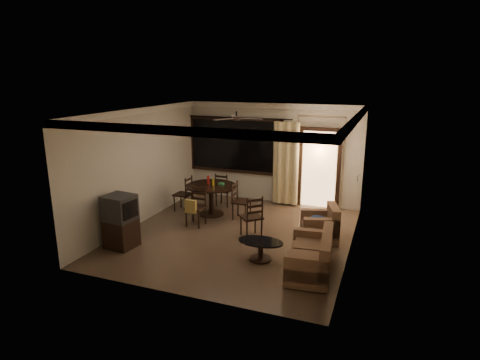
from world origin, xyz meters
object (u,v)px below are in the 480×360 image
at_px(dining_chair_east, 241,208).
at_px(coffee_table, 261,247).
at_px(dining_chair_north, 224,196).
at_px(armchair, 321,226).
at_px(dining_table, 211,191).
at_px(dining_chair_west, 184,200).
at_px(side_chair, 251,225).
at_px(dining_chair_south, 196,213).
at_px(sofa, 313,258).
at_px(tv_cabinet, 120,221).

bearing_deg(dining_chair_east, coffee_table, -148.38).
bearing_deg(dining_chair_north, armchair, 155.42).
height_order(dining_table, coffee_table, dining_table).
distance_m(dining_table, dining_chair_west, 0.91).
bearing_deg(side_chair, armchair, 152.15).
relative_size(dining_chair_south, sofa, 0.63).
height_order(dining_chair_south, tv_cabinet, tv_cabinet).
bearing_deg(dining_chair_south, dining_chair_west, 134.30).
bearing_deg(sofa, dining_chair_west, 143.67).
bearing_deg(tv_cabinet, armchair, 31.54).
bearing_deg(dining_chair_north, tv_cabinet, 75.70).
distance_m(armchair, coffee_table, 1.70).
bearing_deg(dining_chair_west, armchair, 81.38).
xyz_separation_m(dining_table, sofa, (3.08, -2.27, -0.32)).
bearing_deg(dining_table, armchair, -12.73).
relative_size(dining_chair_east, armchair, 0.99).
distance_m(coffee_table, side_chair, 1.16).
xyz_separation_m(dining_table, tv_cabinet, (-0.93, -2.53, -0.06)).
height_order(dining_chair_east, dining_chair_south, same).
bearing_deg(side_chair, dining_chair_west, -67.40).
bearing_deg(dining_table, sofa, -36.40).
xyz_separation_m(sofa, coffee_table, (-1.06, 0.19, -0.04)).
relative_size(sofa, side_chair, 1.51).
xyz_separation_m(sofa, side_chair, (-1.61, 1.21, -0.01)).
bearing_deg(dining_chair_west, dining_chair_south, 44.30).
bearing_deg(dining_chair_east, armchair, -105.09).
relative_size(dining_chair_east, tv_cabinet, 0.83).
distance_m(dining_chair_east, side_chair, 1.21).
bearing_deg(armchair, tv_cabinet, -172.28).
relative_size(dining_table, dining_chair_south, 1.34).
bearing_deg(dining_chair_north, dining_chair_south, 90.00).
bearing_deg(coffee_table, dining_chair_west, 143.60).
xyz_separation_m(dining_chair_east, dining_chair_north, (-0.81, 0.81, 0.00)).
bearing_deg(dining_chair_west, sofa, 61.36).
xyz_separation_m(dining_chair_east, dining_chair_south, (-0.86, -0.83, 0.02)).
height_order(dining_table, side_chair, dining_table).
distance_m(dining_chair_west, dining_chair_south, 1.20).
relative_size(dining_chair_south, dining_chair_north, 1.00).
relative_size(dining_chair_west, dining_chair_south, 1.00).
bearing_deg(dining_chair_east, dining_table, 89.93).
bearing_deg(dining_chair_south, sofa, -22.73).
bearing_deg(dining_chair_south, dining_table, 89.91).
height_order(dining_chair_south, armchair, dining_chair_south).
distance_m(dining_table, side_chair, 1.84).
distance_m(dining_chair_south, tv_cabinet, 1.92).
bearing_deg(dining_table, tv_cabinet, -110.18).
xyz_separation_m(dining_chair_north, armchair, (2.95, -1.46, 0.04)).
distance_m(dining_table, sofa, 3.84).
bearing_deg(armchair, dining_chair_east, 145.41).
relative_size(dining_table, sofa, 0.85).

